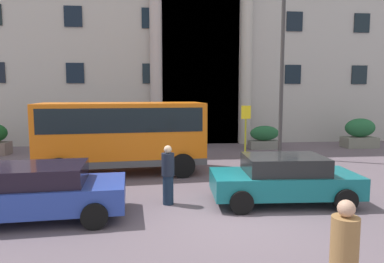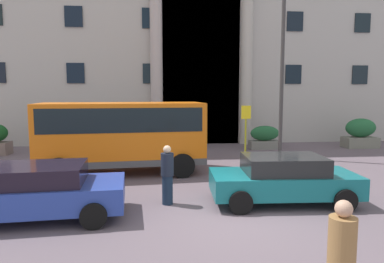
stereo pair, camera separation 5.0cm
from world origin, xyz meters
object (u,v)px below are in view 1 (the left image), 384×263
Objects in this scene: pedestrian_man_crossing at (168,175)px; parked_compact_extra at (284,179)px; bus_stop_sign at (246,127)px; hedge_planter_far_east at (360,133)px; orange_minibus at (123,131)px; pedestrian_child_trailing at (344,263)px; lamppost_plaza_centre at (282,55)px; parked_sedan_second at (38,191)px; hedge_planter_east at (264,138)px.

parked_compact_extra is at bearing 172.60° from pedestrian_man_crossing.
bus_stop_sign is 7.13m from pedestrian_man_crossing.
orange_minibus is at bearing -158.65° from hedge_planter_far_east.
orange_minibus is 2.50× the size of bus_stop_sign.
pedestrian_child_trailing is at bearing 107.36° from pedestrian_man_crossing.
pedestrian_man_crossing reaches higher than parked_compact_extra.
hedge_planter_far_east is 0.22× the size of lamppost_plaza_centre.
bus_stop_sign is 1.37× the size of hedge_planter_far_east.
parked_sedan_second is at bearing -136.07° from bus_stop_sign.
pedestrian_child_trailing is 0.21× the size of lamppost_plaza_centre.
parked_sedan_second reaches higher than hedge_planter_east.
orange_minibus is 5.24m from parked_sedan_second.
orange_minibus is 1.53× the size of parked_compact_extra.
parked_sedan_second is 2.50× the size of pedestrian_child_trailing.
orange_minibus is 9.08m from hedge_planter_east.
parked_compact_extra is 8.26m from lamppost_plaza_centre.
bus_stop_sign is at bearing -164.03° from lamppost_plaza_centre.
bus_stop_sign reaches higher than hedge_planter_east.
hedge_planter_east is 0.39× the size of parked_sedan_second.
parked_sedan_second is 0.51× the size of lamppost_plaza_centre.
hedge_planter_east is 10.94m from pedestrian_man_crossing.
lamppost_plaza_centre reaches higher than pedestrian_child_trailing.
hedge_planter_far_east is 14.57m from pedestrian_man_crossing.
bus_stop_sign is 3.96m from hedge_planter_east.
bus_stop_sign reaches higher than hedge_planter_far_east.
bus_stop_sign is at bearing 14.82° from orange_minibus.
pedestrian_man_crossing is at bearing -73.54° from orange_minibus.
bus_stop_sign reaches higher than pedestrian_child_trailing.
orange_minibus is at bearing -161.33° from lamppost_plaza_centre.
lamppost_plaza_centre reaches higher than bus_stop_sign.
lamppost_plaza_centre is at bearing -92.67° from hedge_planter_east.
hedge_planter_east is 1.02× the size of pedestrian_man_crossing.
orange_minibus is at bearing 67.27° from parked_sedan_second.
parked_sedan_second is at bearing -140.54° from lamppost_plaza_centre.
hedge_planter_far_east is 1.07× the size of pedestrian_child_trailing.
orange_minibus reaches higher than pedestrian_man_crossing.
hedge_planter_east is at bearing -125.64° from pedestrian_man_crossing.
parked_sedan_second is 12.25m from lamppost_plaza_centre.
parked_compact_extra is 2.39× the size of pedestrian_child_trailing.
hedge_planter_far_east is (7.55, 3.14, -0.77)m from bus_stop_sign.
parked_sedan_second reaches higher than parked_compact_extra.
hedge_planter_far_east is at bearing 30.37° from parked_sedan_second.
parked_sedan_second is 3.35m from pedestrian_man_crossing.
bus_stop_sign is 0.30× the size of lamppost_plaza_centre.
orange_minibus is 10.22m from pedestrian_child_trailing.
orange_minibus is 1.46× the size of parked_sedan_second.
orange_minibus is at bearing -72.55° from pedestrian_man_crossing.
hedge_planter_far_east is 5.58m from hedge_planter_east.
parked_compact_extra is at bearing -109.45° from lamppost_plaza_centre.
hedge_planter_far_east is at bearing -1.64° from hedge_planter_east.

